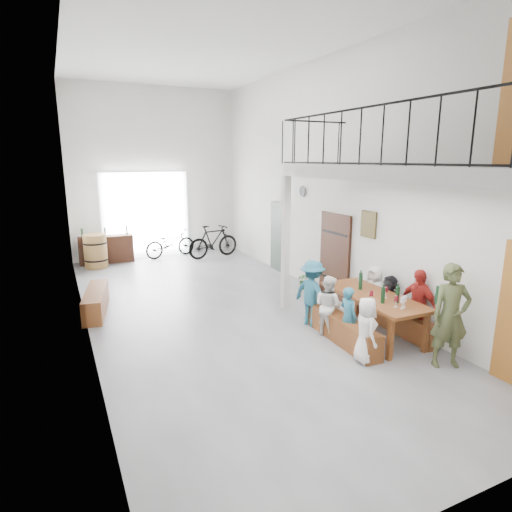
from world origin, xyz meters
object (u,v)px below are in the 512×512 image
bicycle_near (170,243)px  oak_barrel (96,251)px  bench_inner (341,329)px  tasting_table (373,299)px  host_standing (451,316)px  side_bench (96,301)px  serving_counter (106,249)px

bicycle_near → oak_barrel: bearing=86.7°
bench_inner → bicycle_near: 8.12m
oak_barrel → bicycle_near: bearing=11.3°
tasting_table → host_standing: size_ratio=1.34×
bench_inner → oak_barrel: bearing=117.7°
host_standing → bicycle_near: (-2.02, 9.53, -0.36)m
tasting_table → host_standing: host_standing is taller
tasting_table → side_bench: bearing=144.4°
oak_barrel → bench_inner: bearing=-65.4°
oak_barrel → serving_counter: (0.36, 0.53, -0.08)m
bench_inner → oak_barrel: (-3.46, 7.57, 0.28)m
oak_barrel → side_bench: bearing=-95.4°
side_bench → bicycle_near: bicycle_near is taller
side_bench → bicycle_near: 5.38m
tasting_table → host_standing: 1.49m
host_standing → bicycle_near: size_ratio=0.93×
serving_counter → host_standing: host_standing is taller
bench_inner → host_standing: 1.87m
oak_barrel → bicycle_near: oak_barrel is taller
host_standing → bicycle_near: bearing=124.6°
bench_inner → oak_barrel: oak_barrel is taller
bench_inner → oak_barrel: 8.32m
bench_inner → serving_counter: bearing=114.0°
bicycle_near → host_standing: bearing=177.3°
side_bench → serving_counter: serving_counter is taller
tasting_table → serving_counter: 8.96m
serving_counter → oak_barrel: bearing=-123.5°
tasting_table → bench_inner: size_ratio=1.11×
oak_barrel → tasting_table: bearing=-61.5°
host_standing → side_bench: bearing=156.8°
bicycle_near → bench_inner: bearing=172.9°
tasting_table → side_bench: size_ratio=1.26×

